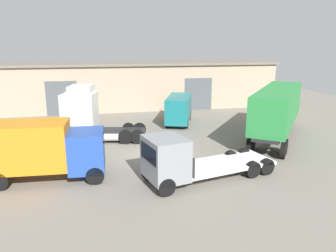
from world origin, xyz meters
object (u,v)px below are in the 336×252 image
Objects in this scene: tractor_unit_white at (86,115)px; gravel_pile at (9,133)px; flatbed_truck_grey at (184,160)px; box_truck_blue at (37,148)px; container_trailer_green at (277,108)px; oil_drum at (156,147)px; delivery_van_teal at (179,109)px.

tractor_unit_white is 5.84m from gravel_pile.
flatbed_truck_grey is 1.11× the size of box_truck_blue.
tractor_unit_white is at bearing 74.90° from box_truck_blue.
flatbed_truck_grey is 14.66m from gravel_pile.
container_trailer_green reaches higher than oil_drum.
delivery_van_teal is (8.36, 3.98, -0.63)m from tractor_unit_white.
flatbed_truck_grey is at bearing -11.78° from box_truck_blue.
gravel_pile is at bearing 124.71° from delivery_van_teal.
gravel_pile is at bearing 157.44° from oil_drum.
oil_drum is (-0.57, 5.27, -0.84)m from flatbed_truck_grey.
gravel_pile is 11.35m from oil_drum.
delivery_van_teal reaches higher than oil_drum.
tractor_unit_white is 14.82m from container_trailer_green.
flatbed_truck_grey is 5.37m from oil_drum.
box_truck_blue is at bearing -66.43° from gravel_pile.
gravel_pile is 5.19× the size of oil_drum.
delivery_van_teal reaches higher than gravel_pile.
box_truck_blue is 8.41m from gravel_pile.
delivery_van_teal is at bearing 15.15° from gravel_pile.
container_trailer_green is 11.39m from flatbed_truck_grey.
oil_drum is (4.76, -4.18, -1.59)m from tractor_unit_white.
flatbed_truck_grey is (-9.20, -6.59, -1.27)m from container_trailer_green.
container_trailer_green is 1.27× the size of flatbed_truck_grey.
flatbed_truck_grey is (5.33, -9.45, -0.75)m from tractor_unit_white.
container_trailer_green is at bearing 17.83° from box_truck_blue.
tractor_unit_white is 9.28m from delivery_van_teal.
flatbed_truck_grey is 7.98m from box_truck_blue.
oil_drum is at bearing -97.28° from flatbed_truck_grey.
flatbed_truck_grey is (-3.03, -13.43, -0.12)m from delivery_van_teal.
box_truck_blue is at bearing 83.22° from tractor_unit_white.
box_truck_blue is (-7.71, 1.97, 0.57)m from flatbed_truck_grey.
flatbed_truck_grey reaches higher than gravel_pile.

